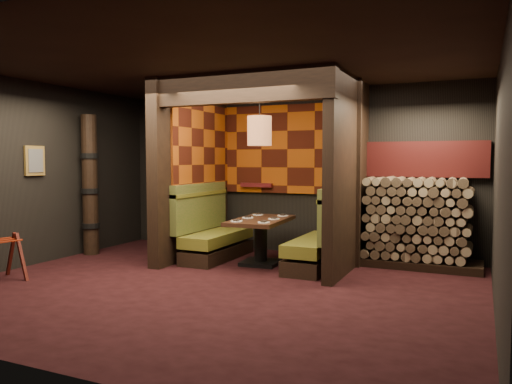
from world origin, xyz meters
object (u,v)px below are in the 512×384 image
object	(u,v)px
pendant_lamp	(260,131)
dining_table	(261,234)
luggage_rack	(2,256)
firewood_stack	(422,223)
booth_bench_right	(322,242)
totem_column	(90,186)
booth_bench_left	(212,234)

from	to	relation	value
pendant_lamp	dining_table	bearing A→B (deg)	90.00
luggage_rack	firewood_stack	xyz separation A→B (m)	(5.08, 3.22, 0.35)
booth_bench_right	dining_table	distance (m)	0.97
firewood_stack	booth_bench_right	bearing A→B (deg)	-152.65
dining_table	totem_column	xyz separation A→B (m)	(-3.03, -0.43, 0.70)
dining_table	pendant_lamp	size ratio (longest dim) A/B	1.41
pendant_lamp	luggage_rack	world-z (taller)	pendant_lamp
booth_bench_left	dining_table	distance (m)	0.95
luggage_rack	dining_table	bearing A→B (deg)	40.87
totem_column	firewood_stack	bearing A→B (deg)	13.19
booth_bench_right	firewood_stack	xyz separation A→B (m)	(1.35, 0.70, 0.28)
booth_bench_left	dining_table	world-z (taller)	booth_bench_left
totem_column	firewood_stack	xyz separation A→B (m)	(5.33, 1.25, -0.51)
booth_bench_right	dining_table	xyz separation A→B (m)	(-0.96, -0.12, 0.09)
booth_bench_left	booth_bench_right	size ratio (longest dim) A/B	1.00
booth_bench_right	pendant_lamp	distance (m)	1.94
pendant_lamp	firewood_stack	world-z (taller)	pendant_lamp
booth_bench_right	totem_column	bearing A→B (deg)	-172.14
booth_bench_right	totem_column	distance (m)	4.10
booth_bench_right	luggage_rack	distance (m)	4.50
booth_bench_right	luggage_rack	world-z (taller)	booth_bench_right
dining_table	firewood_stack	bearing A→B (deg)	19.47
dining_table	luggage_rack	bearing A→B (deg)	-139.13
booth_bench_left	luggage_rack	distance (m)	3.11
booth_bench_left	booth_bench_right	xyz separation A→B (m)	(1.89, 0.00, 0.00)
firewood_stack	pendant_lamp	bearing A→B (deg)	-159.43
pendant_lamp	luggage_rack	size ratio (longest dim) A/B	1.42
booth_bench_right	luggage_rack	xyz separation A→B (m)	(-3.73, -2.52, -0.07)
booth_bench_right	firewood_stack	distance (m)	1.55
luggage_rack	pendant_lamp	bearing A→B (deg)	40.27
dining_table	luggage_rack	world-z (taller)	dining_table
totem_column	firewood_stack	distance (m)	5.50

